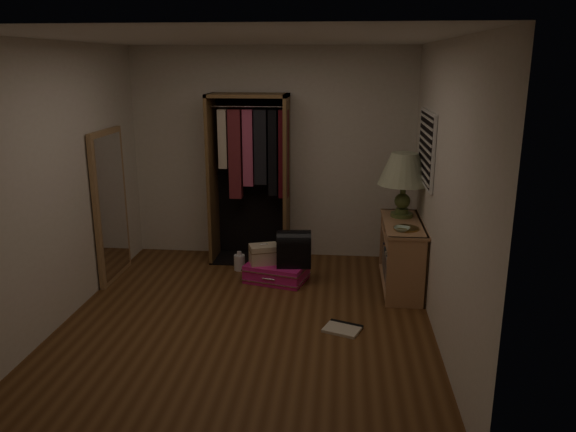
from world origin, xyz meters
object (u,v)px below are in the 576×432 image
object	(u,v)px
console_bookshelf	(401,253)
white_jug	(239,262)
black_bag	(294,247)
table_lamp	(404,170)
train_case	(264,254)
pink_suitcase	(277,272)
open_wardrobe	(252,164)
floor_mirror	(111,206)

from	to	relation	value
console_bookshelf	white_jug	size ratio (longest dim) A/B	4.87
black_bag	white_jug	bearing A→B (deg)	148.90
black_bag	table_lamp	size ratio (longest dim) A/B	0.58
train_case	white_jug	bearing A→B (deg)	119.90
train_case	white_jug	size ratio (longest dim) A/B	1.63
pink_suitcase	white_jug	distance (m)	0.56
open_wardrobe	floor_mirror	size ratio (longest dim) A/B	1.21
train_case	pink_suitcase	bearing A→B (deg)	-16.52
open_wardrobe	white_jug	bearing A→B (deg)	-104.43
console_bookshelf	table_lamp	distance (m)	0.90
train_case	console_bookshelf	bearing A→B (deg)	-20.48
open_wardrobe	floor_mirror	xyz separation A→B (m)	(-1.48, -0.77, -0.36)
console_bookshelf	train_case	distance (m)	1.52
train_case	open_wardrobe	bearing A→B (deg)	89.13
console_bookshelf	floor_mirror	bearing A→B (deg)	-179.25
black_bag	table_lamp	xyz separation A→B (m)	(1.18, 0.20, 0.85)
table_lamp	white_jug	size ratio (longest dim) A/B	3.09
console_bookshelf	train_case	bearing A→B (deg)	178.87
console_bookshelf	black_bag	world-z (taller)	console_bookshelf
console_bookshelf	train_case	size ratio (longest dim) A/B	3.00
train_case	table_lamp	distance (m)	1.81
floor_mirror	pink_suitcase	distance (m)	2.01
open_wardrobe	black_bag	xyz separation A→B (m)	(0.58, -0.74, -0.79)
floor_mirror	train_case	size ratio (longest dim) A/B	4.55
open_wardrobe	white_jug	size ratio (longest dim) A/B	8.92
floor_mirror	train_case	world-z (taller)	floor_mirror
floor_mirror	table_lamp	distance (m)	3.28
pink_suitcase	train_case	world-z (taller)	train_case
pink_suitcase	train_case	distance (m)	0.26
black_bag	table_lamp	distance (m)	1.47
floor_mirror	pink_suitcase	world-z (taller)	floor_mirror
table_lamp	floor_mirror	bearing A→B (deg)	-175.89
floor_mirror	table_lamp	size ratio (longest dim) A/B	2.39
open_wardrobe	white_jug	world-z (taller)	open_wardrobe
train_case	black_bag	bearing A→B (deg)	-26.08
open_wardrobe	white_jug	xyz separation A→B (m)	(-0.10, -0.41, -1.11)
console_bookshelf	white_jug	distance (m)	1.91
table_lamp	black_bag	bearing A→B (deg)	-170.34
console_bookshelf	table_lamp	world-z (taller)	table_lamp
table_lamp	pink_suitcase	bearing A→B (deg)	-173.65
open_wardrobe	table_lamp	bearing A→B (deg)	-16.95
console_bookshelf	white_jug	world-z (taller)	console_bookshelf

